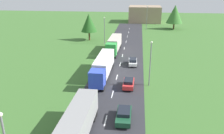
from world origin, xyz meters
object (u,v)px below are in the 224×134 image
truck_third (114,44)px  tree_pine (89,23)px  car_second (124,115)px  lamppost_fourth (147,17)px  lamppost_third (104,29)px  truck_lead (77,125)px  tree_birch (175,14)px  distant_building (145,14)px  car_fourth (133,62)px  truck_second (103,66)px  lamppost_second (150,61)px  car_third (129,83)px

truck_third → tree_pine: (-9.20, 12.34, 3.24)m
car_second → lamppost_fourth: size_ratio=0.47×
lamppost_third → lamppost_fourth: (12.60, 23.76, 0.67)m
truck_lead → tree_birch: tree_birch is taller
truck_third → distant_building: (8.52, 51.68, 1.42)m
car_fourth → distant_building: bearing=86.8°
car_fourth → lamppost_third: lamppost_third is taller
truck_third → lamppost_fourth: lamppost_fourth is taller
tree_birch → tree_pine: (-28.84, -22.20, -0.40)m
truck_lead → tree_birch: 72.70m
tree_birch → truck_lead: bearing=-105.8°
car_second → car_fourth: size_ratio=1.00×
truck_lead → lamppost_fourth: lamppost_fourth is taller
tree_birch → distant_building: tree_birch is taller
car_second → truck_second: bearing=109.2°
truck_lead → lamppost_second: bearing=62.1°
lamppost_third → distant_building: (12.18, 43.86, -0.83)m
car_third → tree_pine: tree_pine is taller
truck_lead → lamppost_third: 43.35m
car_second → truck_third: bearing=98.7°
truck_third → distant_building: distant_building is taller
car_fourth → tree_pine: tree_pine is taller
lamppost_third → tree_birch: size_ratio=0.85×
distant_building → tree_birch: bearing=-57.0°
lamppost_fourth → tree_birch: bearing=15.5°
truck_third → lamppost_fourth: (8.94, 31.58, 2.93)m
car_fourth → tree_pine: size_ratio=0.53×
car_second → truck_lead: bearing=-135.9°
car_third → distant_building: 72.71m
car_fourth → lamppost_fourth: size_ratio=0.47×
car_third → truck_second: bearing=139.2°
car_third → lamppost_fourth: bearing=85.5°
distant_building → car_second: bearing=-92.7°
lamppost_third → tree_birch: (23.30, 26.72, 1.38)m
car_second → lamppost_fourth: 62.55m
car_fourth → lamppost_fourth: (3.82, 41.10, 4.25)m
car_second → distant_building: distant_building is taller
tree_birch → tree_pine: 36.40m
car_fourth → truck_third: bearing=118.3°
lamppost_third → distant_building: size_ratio=0.55×
truck_second → car_second: 15.02m
truck_second → lamppost_fourth: (9.17, 48.13, 2.94)m
truck_third → tree_pine: size_ratio=1.49×
truck_third → lamppost_second: 21.33m
lamppost_third → truck_second: bearing=-82.0°
car_second → car_fourth: car_fourth is taller
truck_second → truck_third: (0.22, 16.55, 0.02)m
truck_second → car_fourth: (5.35, 7.02, -1.31)m
truck_lead → distant_building: (8.63, 87.01, 1.48)m
truck_lead → tree_pine: bearing=100.8°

